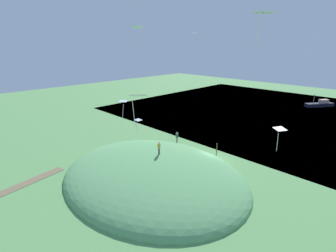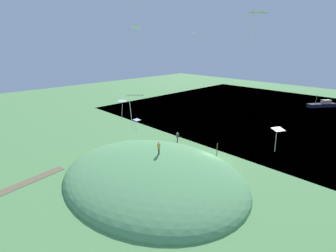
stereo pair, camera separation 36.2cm
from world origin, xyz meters
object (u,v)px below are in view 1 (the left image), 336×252
at_px(boat_on_lake, 320,104).
at_px(person_watching_kites, 177,136).
at_px(kite_5, 280,130).
at_px(mooring_post, 217,147).
at_px(kite_2, 194,34).
at_px(kite_4, 123,103).
at_px(kite_6, 263,15).
at_px(kite_3, 138,28).
at_px(kite_10, 138,121).
at_px(person_with_child, 159,146).
at_px(kite_9, 138,97).

bearing_deg(boat_on_lake, person_watching_kites, -157.48).
bearing_deg(person_watching_kites, kite_5, -145.34).
bearing_deg(kite_5, mooring_post, -133.22).
distance_m(kite_2, kite_4, 13.53).
xyz_separation_m(kite_6, mooring_post, (-19.86, -14.65, -16.16)).
relative_size(boat_on_lake, kite_3, 5.30).
height_order(kite_3, kite_5, kite_3).
distance_m(kite_3, kite_6, 10.17).
height_order(person_watching_kites, kite_4, kite_4).
distance_m(kite_6, kite_10, 14.09).
xyz_separation_m(person_with_child, person_watching_kites, (-8.67, -4.87, -2.12)).
height_order(boat_on_lake, kite_3, kite_3).
xyz_separation_m(person_watching_kites, kite_3, (16.82, 11.62, 15.72)).
distance_m(boat_on_lake, kite_6, 66.88).
xyz_separation_m(person_watching_kites, kite_10, (15.91, 10.02, 8.23)).
bearing_deg(kite_3, person_with_child, -140.33).
xyz_separation_m(boat_on_lake, kite_3, (62.16, 2.08, 16.16)).
xyz_separation_m(person_watching_kites, kite_5, (11.10, 20.38, 8.72)).
bearing_deg(person_with_child, kite_6, -86.82).
bearing_deg(kite_4, kite_10, 75.33).
bearing_deg(kite_10, person_with_child, -144.53).
xyz_separation_m(person_with_child, mooring_post, (-10.12, 2.16, -2.52)).
bearing_deg(kite_5, person_with_child, -98.89).
bearing_deg(person_watching_kites, kite_2, -146.89).
xyz_separation_m(boat_on_lake, kite_10, (61.25, 0.48, 8.67)).
relative_size(kite_6, kite_9, 0.62).
height_order(kite_4, mooring_post, kite_4).
relative_size(person_watching_kites, kite_9, 0.75).
height_order(person_with_child, mooring_post, person_with_child).
xyz_separation_m(boat_on_lake, person_watching_kites, (45.34, -9.54, 0.44)).
bearing_deg(kite_2, kite_4, 4.61).
xyz_separation_m(boat_on_lake, person_with_child, (54.01, -4.67, 2.56)).
distance_m(kite_5, kite_10, 11.43).
xyz_separation_m(kite_3, mooring_post, (-18.27, -4.60, -16.11)).
bearing_deg(boat_on_lake, kite_3, -143.68).
bearing_deg(person_watching_kites, kite_3, -172.12).
bearing_deg(boat_on_lake, mooring_post, -148.88).
xyz_separation_m(kite_4, kite_10, (0.90, 3.44, -0.91)).
height_order(kite_2, kite_9, kite_2).
relative_size(kite_2, kite_9, 0.69).
bearing_deg(boat_on_lake, kite_4, -148.41).
relative_size(person_with_child, kite_5, 0.99).
distance_m(person_watching_kites, kite_5, 24.79).
distance_m(boat_on_lake, kite_3, 64.26).
xyz_separation_m(kite_3, kite_4, (-1.81, -5.04, -6.57)).
bearing_deg(person_with_child, kite_3, -107.07).
distance_m(kite_9, mooring_post, 24.95).
xyz_separation_m(boat_on_lake, kite_2, (48.61, -3.91, 16.24)).
height_order(person_watching_kites, kite_3, kite_3).
bearing_deg(kite_5, kite_6, 10.03).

